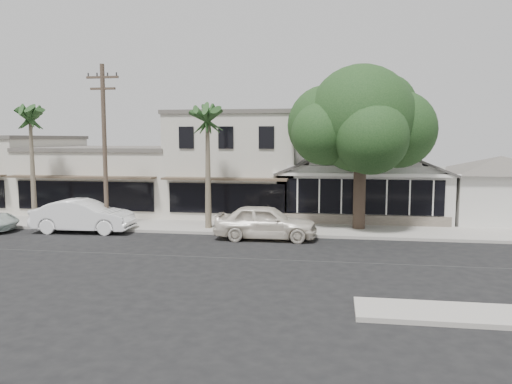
% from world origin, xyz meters
% --- Properties ---
extents(ground, '(140.00, 140.00, 0.00)m').
position_xyz_m(ground, '(0.00, 0.00, 0.00)').
color(ground, black).
rests_on(ground, ground).
extents(sidewalk_north, '(90.00, 3.50, 0.15)m').
position_xyz_m(sidewalk_north, '(-8.00, 6.75, 0.07)').
color(sidewalk_north, '#9E9991').
rests_on(sidewalk_north, ground).
extents(corner_shop, '(10.40, 8.60, 5.10)m').
position_xyz_m(corner_shop, '(5.00, 12.47, 2.62)').
color(corner_shop, silver).
rests_on(corner_shop, ground).
extents(side_cottage, '(6.00, 6.00, 3.00)m').
position_xyz_m(side_cottage, '(13.20, 11.50, 1.50)').
color(side_cottage, silver).
rests_on(side_cottage, ground).
extents(row_building_near, '(8.00, 10.00, 6.50)m').
position_xyz_m(row_building_near, '(-3.00, 13.50, 3.25)').
color(row_building_near, beige).
rests_on(row_building_near, ground).
extents(row_building_midnear, '(10.00, 10.00, 4.20)m').
position_xyz_m(row_building_midnear, '(-12.00, 13.50, 2.10)').
color(row_building_midnear, silver).
rests_on(row_building_midnear, ground).
extents(utility_pole, '(1.80, 0.24, 9.00)m').
position_xyz_m(utility_pole, '(-9.00, 5.20, 4.79)').
color(utility_pole, brown).
rests_on(utility_pole, ground).
extents(car_0, '(5.17, 2.16, 1.75)m').
position_xyz_m(car_0, '(-0.04, 4.22, 0.87)').
color(car_0, silver).
rests_on(car_0, ground).
extents(car_1, '(5.46, 2.14, 1.77)m').
position_xyz_m(car_1, '(-10.04, 4.56, 0.88)').
color(car_1, white).
rests_on(car_1, ground).
extents(shade_tree, '(8.09, 7.31, 8.98)m').
position_xyz_m(shade_tree, '(4.62, 7.47, 5.91)').
color(shade_tree, '#47392B').
rests_on(shade_tree, ground).
extents(palm_east, '(2.59, 2.59, 7.23)m').
position_xyz_m(palm_east, '(-3.49, 6.11, 6.14)').
color(palm_east, '#726651').
rests_on(palm_east, ground).
extents(palm_mid, '(2.85, 2.85, 7.28)m').
position_xyz_m(palm_mid, '(-14.07, 6.34, 6.24)').
color(palm_mid, '#726651').
rests_on(palm_mid, ground).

